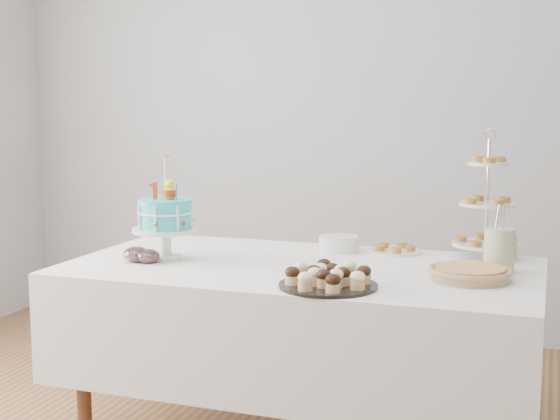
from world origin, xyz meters
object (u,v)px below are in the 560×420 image
(plate_stack, at_px, (339,244))
(pastry_plate, at_px, (394,249))
(table, at_px, (301,319))
(tiered_stand, at_px, (487,205))
(cupcake_tray, at_px, (328,276))
(pie, at_px, (470,273))
(birthday_cake, at_px, (166,231))
(jam_bowl_a, at_px, (148,256))
(jam_bowl_b, at_px, (137,255))
(utensil_pitcher, at_px, (500,249))

(plate_stack, bearing_deg, pastry_plate, 12.32)
(table, distance_m, plate_stack, 0.44)
(tiered_stand, bearing_deg, pastry_plate, 180.00)
(cupcake_tray, distance_m, pie, 0.56)
(cupcake_tray, bearing_deg, birthday_cake, 161.55)
(jam_bowl_a, bearing_deg, pastry_plate, 31.40)
(pastry_plate, relative_size, jam_bowl_b, 2.20)
(table, height_order, utensil_pitcher, utensil_pitcher)
(pastry_plate, xyz_separation_m, jam_bowl_a, (-0.93, -0.57, 0.01))
(pie, relative_size, plate_stack, 1.75)
(plate_stack, bearing_deg, jam_bowl_a, -143.17)
(cupcake_tray, relative_size, pie, 1.15)
(table, height_order, jam_bowl_b, jam_bowl_b)
(cupcake_tray, distance_m, plate_stack, 0.70)
(tiered_stand, height_order, pastry_plate, tiered_stand)
(jam_bowl_a, bearing_deg, plate_stack, 36.83)
(pie, bearing_deg, jam_bowl_b, -175.16)
(pie, height_order, tiered_stand, tiered_stand)
(pie, distance_m, tiered_stand, 0.49)
(cupcake_tray, xyz_separation_m, jam_bowl_a, (-0.83, 0.17, -0.01))
(birthday_cake, bearing_deg, plate_stack, 25.46)
(table, xyz_separation_m, utensil_pitcher, (0.78, 0.13, 0.32))
(table, relative_size, pie, 6.09)
(pie, xyz_separation_m, utensil_pitcher, (0.09, 0.18, 0.07))
(tiered_stand, bearing_deg, jam_bowl_b, -157.81)
(cupcake_tray, relative_size, utensil_pitcher, 1.34)
(birthday_cake, xyz_separation_m, cupcake_tray, (0.80, -0.27, -0.08))
(birthday_cake, bearing_deg, cupcake_tray, -25.68)
(plate_stack, relative_size, jam_bowl_b, 1.63)
(cupcake_tray, relative_size, jam_bowl_a, 3.62)
(jam_bowl_b, bearing_deg, pie, 4.84)
(cupcake_tray, distance_m, jam_bowl_b, 0.90)
(birthday_cake, height_order, pastry_plate, birthday_cake)
(pie, xyz_separation_m, pastry_plate, (-0.37, 0.45, -0.01))
(table, distance_m, jam_bowl_a, 0.69)
(table, bearing_deg, pastry_plate, 52.15)
(tiered_stand, bearing_deg, jam_bowl_a, -156.81)
(pie, xyz_separation_m, plate_stack, (-0.62, 0.39, 0.01))
(table, height_order, pastry_plate, pastry_plate)
(cupcake_tray, bearing_deg, plate_stack, 101.90)
(jam_bowl_a, bearing_deg, jam_bowl_b, 175.74)
(table, xyz_separation_m, pie, (0.69, -0.05, 0.26))
(pastry_plate, bearing_deg, utensil_pitcher, -30.08)
(jam_bowl_b, bearing_deg, plate_stack, 34.46)
(table, xyz_separation_m, jam_bowl_b, (-0.68, -0.16, 0.26))
(pastry_plate, bearing_deg, jam_bowl_b, -150.27)
(tiered_stand, bearing_deg, table, -150.46)
(birthday_cake, distance_m, pie, 1.27)
(birthday_cake, distance_m, pastry_plate, 1.02)
(cupcake_tray, bearing_deg, table, 122.17)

